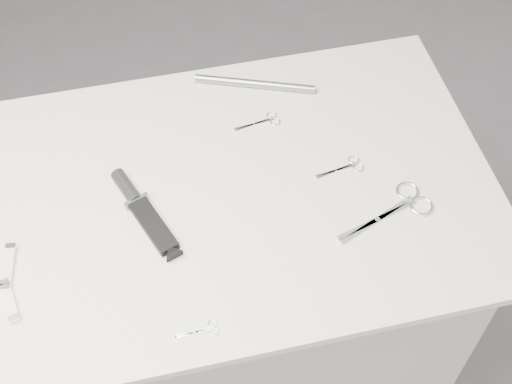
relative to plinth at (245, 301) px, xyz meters
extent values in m
cube|color=slate|center=(0.00, 0.00, -0.46)|extent=(4.00, 4.00, 0.01)
cube|color=#B3B3B0|center=(0.00, 0.00, 0.00)|extent=(0.90, 0.60, 0.90)
cube|color=beige|center=(0.00, 0.00, 0.46)|extent=(1.00, 0.70, 0.02)
cube|color=white|center=(0.23, -0.13, 0.47)|extent=(0.18, 0.09, 0.00)
cylinder|color=white|center=(0.23, -0.13, 0.47)|extent=(0.01, 0.01, 0.00)
torus|color=white|center=(0.31, -0.08, 0.47)|extent=(0.05, 0.05, 0.01)
torus|color=white|center=(0.33, -0.12, 0.47)|extent=(0.05, 0.05, 0.01)
cube|color=white|center=(0.19, 0.00, 0.47)|extent=(0.09, 0.03, 0.00)
cylinder|color=white|center=(0.19, 0.00, 0.47)|extent=(0.01, 0.01, 0.00)
torus|color=white|center=(0.24, 0.02, 0.47)|extent=(0.02, 0.02, 0.00)
torus|color=white|center=(0.24, 0.00, 0.47)|extent=(0.02, 0.02, 0.00)
cube|color=white|center=(0.06, 0.16, 0.47)|extent=(0.09, 0.03, 0.00)
cylinder|color=white|center=(0.06, 0.16, 0.47)|extent=(0.00, 0.00, 0.00)
torus|color=white|center=(0.10, 0.18, 0.47)|extent=(0.02, 0.02, 0.00)
torus|color=white|center=(0.10, 0.16, 0.47)|extent=(0.02, 0.02, 0.00)
cube|color=white|center=(-0.15, -0.29, 0.47)|extent=(0.07, 0.01, 0.00)
cylinder|color=white|center=(-0.15, -0.29, 0.47)|extent=(0.00, 0.00, 0.00)
torus|color=white|center=(-0.11, -0.28, 0.47)|extent=(0.02, 0.02, 0.00)
torus|color=white|center=(-0.11, -0.29, 0.47)|extent=(0.02, 0.02, 0.00)
cube|color=black|center=(-0.19, -0.06, 0.48)|extent=(0.08, 0.14, 0.02)
cube|color=gray|center=(-0.21, 0.01, 0.48)|extent=(0.05, 0.02, 0.02)
cylinder|color=black|center=(-0.22, 0.05, 0.48)|extent=(0.06, 0.09, 0.03)
cube|color=silver|center=(-0.46, -0.16, 0.48)|extent=(0.03, 0.09, 0.01)
cube|color=white|center=(-0.46, -0.12, 0.48)|extent=(0.02, 0.01, 0.01)
cube|color=white|center=(-0.45, -0.19, 0.48)|extent=(0.02, 0.01, 0.01)
cube|color=silver|center=(-0.46, -0.09, 0.48)|extent=(0.03, 0.10, 0.01)
cube|color=white|center=(-0.45, -0.04, 0.48)|extent=(0.02, 0.01, 0.01)
cube|color=white|center=(-0.46, -0.13, 0.48)|extent=(0.02, 0.01, 0.01)
cylinder|color=gray|center=(0.09, 0.27, 0.48)|extent=(0.26, 0.11, 0.02)
camera|label=1|loc=(-0.16, -0.84, 1.60)|focal=50.00mm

